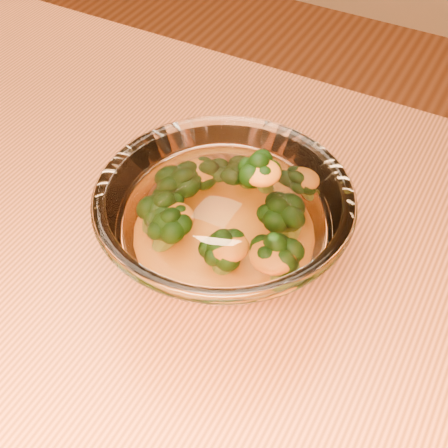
# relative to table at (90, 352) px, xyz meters

# --- Properties ---
(table) EXTENTS (1.20, 0.80, 0.75)m
(table) POSITION_rel_table_xyz_m (0.00, 0.00, 0.00)
(table) COLOR #C7653B
(table) RESTS_ON ground
(glass_bowl) EXTENTS (0.21, 0.21, 0.09)m
(glass_bowl) POSITION_rel_table_xyz_m (0.10, 0.09, 0.15)
(glass_bowl) COLOR white
(glass_bowl) RESTS_ON table
(cheese_sauce) EXTENTS (0.11, 0.11, 0.03)m
(cheese_sauce) POSITION_rel_table_xyz_m (0.10, 0.09, 0.13)
(cheese_sauce) COLOR orange
(cheese_sauce) RESTS_ON glass_bowl
(broccoli_heap) EXTENTS (0.14, 0.13, 0.08)m
(broccoli_heap) POSITION_rel_table_xyz_m (0.10, 0.10, 0.16)
(broccoli_heap) COLOR black
(broccoli_heap) RESTS_ON cheese_sauce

